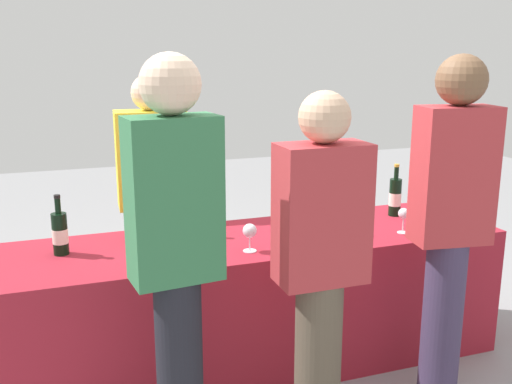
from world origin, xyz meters
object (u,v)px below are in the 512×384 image
Objects in this scene: wine_glass_1 at (350,218)px; guest_2 at (450,219)px; guest_0 at (176,252)px; wine_bottle_2 at (180,214)px; wine_glass_0 at (250,232)px; guest_1 at (321,263)px; wine_bottle_1 at (138,221)px; wine_bottle_0 at (60,233)px; wine_glass_2 at (404,215)px; server_pouring at (153,196)px; wine_bottle_3 at (395,197)px.

guest_2 is at bearing -68.25° from wine_glass_1.
guest_0 reaches higher than guest_2.
wine_bottle_2 reaches higher than wine_glass_0.
wine_bottle_2 is 0.21× the size of guest_1.
wine_bottle_1 is 0.18× the size of guest_0.
wine_bottle_2 is at bearing 125.02° from wine_glass_0.
wine_glass_0 is (0.88, -0.27, -0.01)m from wine_bottle_0.
wine_glass_0 is 0.09× the size of guest_1.
guest_1 is at bearing -143.88° from wine_glass_2.
wine_bottle_2 is at bearing 101.12° from server_pouring.
wine_bottle_1 is at bearing 165.98° from wine_glass_1.
wine_glass_1 is 1.21m from server_pouring.
wine_glass_0 is 0.09× the size of server_pouring.
guest_0 is at bearing 175.44° from guest_1.
wine_bottle_0 reaches higher than wine_glass_2.
guest_1 is (-0.77, -0.56, 0.02)m from wine_glass_2.
wine_bottle_0 is at bearing 111.65° from guest_0.
wine_bottle_3 reaches higher than wine_bottle_1.
server_pouring is at bearing 158.72° from wine_bottle_3.
wine_bottle_0 is 0.92m from wine_glass_0.
wine_glass_1 is at bearing -14.02° from wine_bottle_1.
wine_bottle_2 is at bearing 112.26° from guest_1.
guest_2 is (0.22, -0.54, 0.12)m from wine_glass_1.
guest_0 is at bearing -151.46° from wine_glass_1.
wine_bottle_1 is 0.23m from wine_bottle_2.
wine_glass_1 is 0.08× the size of guest_1.
wine_bottle_2 is 1.30m from wine_bottle_3.
guest_0 reaches higher than guest_1.
wine_bottle_1 is 1.09m from guest_1.
wine_bottle_1 is at bearing 75.34° from server_pouring.
wine_glass_0 is 0.95m from guest_2.
wine_glass_0 is 0.57m from guest_1.
guest_1 is at bearing -164.21° from guest_2.
guest_1 is at bearing -127.33° from wine_glass_1.
wine_bottle_0 is 2.14× the size of wine_glass_2.
guest_0 is (-1.07, -0.58, 0.13)m from wine_glass_1.
guest_0 is at bearing -159.30° from wine_glass_2.
wine_bottle_3 is at bearing 1.67° from wine_bottle_0.
wine_bottle_3 reaches higher than wine_bottle_0.
wine_bottle_1 is 0.19× the size of guest_1.
wine_glass_2 is at bearing 14.55° from guest_0.
server_pouring is at bearing 139.88° from wine_glass_1.
wine_glass_0 is 1.02× the size of wine_glass_2.
wine_bottle_0 is at bearing -168.48° from wine_bottle_1.
wine_bottle_2 is at bearing 150.68° from guest_2.
wine_glass_1 is (-0.44, -0.25, -0.02)m from wine_bottle_3.
wine_bottle_1 is 0.18× the size of guest_2.
wine_bottle_2 is 1.03× the size of wine_bottle_3.
wine_bottle_3 is 0.19× the size of guest_0.
server_pouring reaches higher than wine_glass_2.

